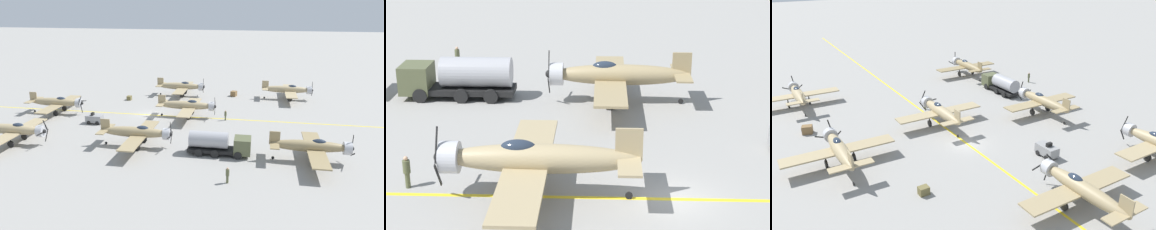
# 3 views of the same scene
# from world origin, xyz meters

# --- Properties ---
(ground_plane) EXTENTS (400.00, 400.00, 0.00)m
(ground_plane) POSITION_xyz_m (0.00, 0.00, 0.00)
(ground_plane) COLOR gray
(taxiway_stripe) EXTENTS (0.30, 160.00, 0.01)m
(taxiway_stripe) POSITION_xyz_m (0.00, 0.00, 0.00)
(taxiway_stripe) COLOR yellow
(taxiway_stripe) RESTS_ON ground
(airplane_mid_right) EXTENTS (12.00, 9.98, 3.73)m
(airplane_mid_right) POSITION_xyz_m (14.46, 2.61, 2.01)
(airplane_mid_right) COLOR #9C885F
(airplane_mid_right) RESTS_ON ground
(airplane_mid_left) EXTENTS (12.00, 9.98, 3.78)m
(airplane_mid_left) POSITION_xyz_m (-14.44, 2.62, 2.01)
(airplane_mid_left) COLOR tan
(airplane_mid_left) RESTS_ON ground
(airplane_far_left) EXTENTS (12.00, 9.98, 3.79)m
(airplane_far_left) POSITION_xyz_m (-15.23, 24.08, 2.01)
(airplane_far_left) COLOR tan
(airplane_far_left) RESTS_ON ground
(airplane_mid_center) EXTENTS (12.00, 9.98, 3.65)m
(airplane_mid_center) POSITION_xyz_m (-0.05, 6.70, 2.01)
(airplane_mid_center) COLOR tan
(airplane_mid_center) RESTS_ON ground
(airplane_far_right) EXTENTS (12.00, 9.98, 3.80)m
(airplane_far_right) POSITION_xyz_m (15.50, 25.04, 2.01)
(airplane_far_right) COLOR #917D54
(airplane_far_right) RESTS_ON ground
(airplane_near_center) EXTENTS (12.00, 9.98, 3.65)m
(airplane_near_center) POSITION_xyz_m (1.95, -16.05, 2.01)
(airplane_near_center) COLOR tan
(airplane_near_center) RESTS_ON ground
(fuel_tanker) EXTENTS (2.67, 8.00, 2.98)m
(fuel_tanker) POSITION_xyz_m (15.19, 13.73, 1.51)
(fuel_tanker) COLOR black
(fuel_tanker) RESTS_ON ground
(tow_tractor) EXTENTS (1.57, 2.60, 1.79)m
(tow_tractor) POSITION_xyz_m (6.12, -7.39, 0.79)
(tow_tractor) COLOR gray
(tow_tractor) RESTS_ON ground
(ground_crew_walking) EXTENTS (0.37, 0.37, 1.70)m
(ground_crew_walking) POSITION_xyz_m (0.75, 13.15, 0.93)
(ground_crew_walking) COLOR #515638
(ground_crew_walking) RESTS_ON ground
(ground_crew_inspecting) EXTENTS (0.40, 0.40, 1.83)m
(ground_crew_inspecting) POSITION_xyz_m (22.92, 15.47, 1.00)
(ground_crew_inspecting) COLOR #515638
(ground_crew_inspecting) RESTS_ON ground
(supply_crate_by_tanker) EXTENTS (1.00, 0.84, 0.82)m
(supply_crate_by_tanker) POSITION_xyz_m (-9.15, -6.95, 0.41)
(supply_crate_by_tanker) COLOR brown
(supply_crate_by_tanker) RESTS_ON ground
(supply_crate_mid_lane) EXTENTS (1.51, 1.37, 1.05)m
(supply_crate_mid_lane) POSITION_xyz_m (-16.03, 13.29, 0.52)
(supply_crate_mid_lane) COLOR brown
(supply_crate_mid_lane) RESTS_ON ground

